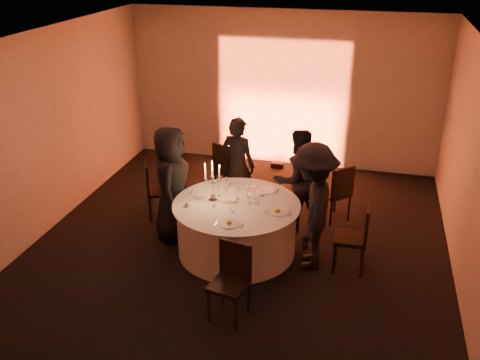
% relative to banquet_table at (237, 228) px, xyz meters
% --- Properties ---
extents(floor, '(7.00, 7.00, 0.00)m').
position_rel_banquet_table_xyz_m(floor, '(0.00, 0.00, -0.38)').
color(floor, black).
rests_on(floor, ground).
extents(ceiling, '(7.00, 7.00, 0.00)m').
position_rel_banquet_table_xyz_m(ceiling, '(0.00, 0.00, 2.62)').
color(ceiling, silver).
rests_on(ceiling, wall_back).
extents(wall_back, '(7.00, 0.00, 7.00)m').
position_rel_banquet_table_xyz_m(wall_back, '(0.00, 3.50, 1.12)').
color(wall_back, '#AEA9A2').
rests_on(wall_back, floor).
extents(wall_front, '(7.00, 0.00, 7.00)m').
position_rel_banquet_table_xyz_m(wall_front, '(0.00, -3.50, 1.12)').
color(wall_front, '#AEA9A2').
rests_on(wall_front, floor).
extents(wall_left, '(0.00, 7.00, 7.00)m').
position_rel_banquet_table_xyz_m(wall_left, '(-3.00, 0.00, 1.12)').
color(wall_left, '#AEA9A2').
rests_on(wall_left, floor).
extents(wall_right, '(0.00, 7.00, 7.00)m').
position_rel_banquet_table_xyz_m(wall_right, '(3.00, 0.00, 1.12)').
color(wall_right, '#AEA9A2').
rests_on(wall_right, floor).
extents(uplighter_fixture, '(0.25, 0.12, 0.10)m').
position_rel_banquet_table_xyz_m(uplighter_fixture, '(0.00, 3.20, -0.33)').
color(uplighter_fixture, black).
rests_on(uplighter_fixture, floor).
extents(banquet_table, '(1.80, 1.80, 0.77)m').
position_rel_banquet_table_xyz_m(banquet_table, '(0.00, 0.00, 0.00)').
color(banquet_table, black).
rests_on(banquet_table, floor).
extents(chair_left, '(0.56, 0.56, 0.96)m').
position_rel_banquet_table_xyz_m(chair_left, '(-1.53, 0.70, 0.16)').
color(chair_left, black).
rests_on(chair_left, floor).
extents(chair_back_left, '(0.56, 0.56, 1.02)m').
position_rel_banquet_table_xyz_m(chair_back_left, '(-0.59, 1.65, 0.19)').
color(chair_back_left, black).
rests_on(chair_back_left, floor).
extents(chair_back_right, '(0.59, 0.59, 0.95)m').
position_rel_banquet_table_xyz_m(chair_back_right, '(1.31, 1.29, 0.15)').
color(chair_back_right, black).
rests_on(chair_back_right, floor).
extents(chair_right, '(0.44, 0.44, 0.98)m').
position_rel_banquet_table_xyz_m(chair_right, '(1.68, -0.03, 0.17)').
color(chair_right, black).
rests_on(chair_right, floor).
extents(chair_front, '(0.48, 0.48, 0.94)m').
position_rel_banquet_table_xyz_m(chair_front, '(0.30, -1.38, 0.15)').
color(chair_front, black).
rests_on(chair_front, floor).
extents(guest_left, '(0.72, 0.95, 1.74)m').
position_rel_banquet_table_xyz_m(guest_left, '(-1.05, 0.22, 0.49)').
color(guest_left, black).
rests_on(guest_left, floor).
extents(guest_back_left, '(0.67, 0.52, 1.62)m').
position_rel_banquet_table_xyz_m(guest_back_left, '(-0.31, 1.26, 0.43)').
color(guest_back_left, black).
rests_on(guest_back_left, floor).
extents(guest_back_right, '(0.99, 0.95, 1.60)m').
position_rel_banquet_table_xyz_m(guest_back_right, '(0.71, 0.97, 0.42)').
color(guest_back_right, black).
rests_on(guest_back_right, floor).
extents(guest_right, '(0.74, 1.19, 1.79)m').
position_rel_banquet_table_xyz_m(guest_right, '(1.06, -0.07, 0.51)').
color(guest_right, black).
rests_on(guest_right, floor).
extents(plate_left, '(0.36, 0.25, 0.01)m').
position_rel_banquet_table_xyz_m(plate_left, '(-0.56, 0.18, 0.39)').
color(plate_left, white).
rests_on(plate_left, banquet_table).
extents(plate_back_left, '(0.35, 0.27, 0.01)m').
position_rel_banquet_table_xyz_m(plate_back_left, '(-0.08, 0.58, 0.39)').
color(plate_back_left, white).
rests_on(plate_back_left, banquet_table).
extents(plate_back_right, '(0.35, 0.28, 0.01)m').
position_rel_banquet_table_xyz_m(plate_back_right, '(0.31, 0.52, 0.39)').
color(plate_back_right, white).
rests_on(plate_back_right, banquet_table).
extents(plate_right, '(0.36, 0.25, 0.08)m').
position_rel_banquet_table_xyz_m(plate_right, '(0.60, -0.11, 0.40)').
color(plate_right, white).
rests_on(plate_right, banquet_table).
extents(plate_front, '(0.36, 0.27, 0.08)m').
position_rel_banquet_table_xyz_m(plate_front, '(0.06, -0.59, 0.40)').
color(plate_front, white).
rests_on(plate_front, banquet_table).
extents(coffee_cup, '(0.11, 0.11, 0.07)m').
position_rel_banquet_table_xyz_m(coffee_cup, '(-0.64, -0.23, 0.42)').
color(coffee_cup, white).
rests_on(coffee_cup, banquet_table).
extents(candelabra, '(0.26, 0.12, 0.62)m').
position_rel_banquet_table_xyz_m(candelabra, '(-0.35, 0.02, 0.60)').
color(candelabra, silver).
rests_on(candelabra, banquet_table).
extents(wine_glass_a, '(0.07, 0.07, 0.19)m').
position_rel_banquet_table_xyz_m(wine_glass_a, '(0.18, 0.06, 0.52)').
color(wine_glass_a, white).
rests_on(wine_glass_a, banquet_table).
extents(wine_glass_b, '(0.07, 0.07, 0.19)m').
position_rel_banquet_table_xyz_m(wine_glass_b, '(-0.02, 0.05, 0.52)').
color(wine_glass_b, white).
rests_on(wine_glass_b, banquet_table).
extents(wine_glass_c, '(0.07, 0.07, 0.19)m').
position_rel_banquet_table_xyz_m(wine_glass_c, '(-0.26, 0.41, 0.52)').
color(wine_glass_c, white).
rests_on(wine_glass_c, banquet_table).
extents(wine_glass_d, '(0.07, 0.07, 0.19)m').
position_rel_banquet_table_xyz_m(wine_glass_d, '(-0.28, -0.14, 0.52)').
color(wine_glass_d, white).
rests_on(wine_glass_d, banquet_table).
extents(wine_glass_e, '(0.07, 0.07, 0.19)m').
position_rel_banquet_table_xyz_m(wine_glass_e, '(-0.02, 0.16, 0.52)').
color(wine_glass_e, white).
rests_on(wine_glass_e, banquet_table).
extents(wine_glass_f, '(0.07, 0.07, 0.19)m').
position_rel_banquet_table_xyz_m(wine_glass_f, '(0.11, 0.26, 0.52)').
color(wine_glass_f, white).
rests_on(wine_glass_f, banquet_table).
extents(wine_glass_g, '(0.07, 0.07, 0.19)m').
position_rel_banquet_table_xyz_m(wine_glass_g, '(-0.31, 0.18, 0.52)').
color(wine_glass_g, white).
rests_on(wine_glass_g, banquet_table).
extents(tumbler_a, '(0.07, 0.07, 0.09)m').
position_rel_banquet_table_xyz_m(tumbler_a, '(0.28, 0.08, 0.43)').
color(tumbler_a, white).
rests_on(tumbler_a, banquet_table).
extents(tumbler_b, '(0.07, 0.07, 0.09)m').
position_rel_banquet_table_xyz_m(tumbler_b, '(0.29, 0.33, 0.43)').
color(tumbler_b, white).
rests_on(tumbler_b, banquet_table).
extents(tumbler_c, '(0.07, 0.07, 0.09)m').
position_rel_banquet_table_xyz_m(tumbler_c, '(0.01, -0.23, 0.43)').
color(tumbler_c, white).
rests_on(tumbler_c, banquet_table).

